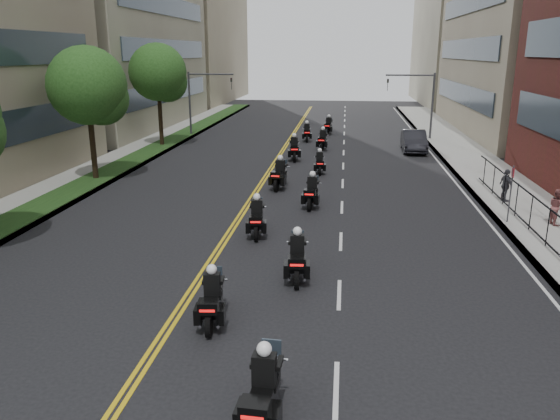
# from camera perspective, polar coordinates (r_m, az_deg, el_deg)

# --- Properties ---
(sidewalk_right) EXTENTS (4.00, 90.00, 0.15)m
(sidewalk_right) POSITION_cam_1_polar(r_m,az_deg,el_deg) (32.80, 22.13, 2.29)
(sidewalk_right) COLOR gray
(sidewalk_right) RESTS_ON ground
(sidewalk_left) EXTENTS (4.00, 90.00, 0.15)m
(sidewalk_left) POSITION_cam_1_polar(r_m,az_deg,el_deg) (35.06, -19.16, 3.43)
(sidewalk_left) COLOR gray
(sidewalk_left) RESTS_ON ground
(grass_strip) EXTENTS (2.00, 90.00, 0.04)m
(grass_strip) POSITION_cam_1_polar(r_m,az_deg,el_deg) (34.70, -17.98, 3.57)
(grass_strip) COLOR #153613
(grass_strip) RESTS_ON sidewalk_left
(building_right_far) EXTENTS (15.00, 28.00, 26.00)m
(building_right_far) POSITION_cam_1_polar(r_m,az_deg,el_deg) (85.92, 20.17, 19.12)
(building_right_far) COLOR gray
(building_right_far) RESTS_ON ground
(building_left_far) EXTENTS (16.00, 28.00, 26.00)m
(building_left_far) POSITION_cam_1_polar(r_m,az_deg,el_deg) (87.64, -10.63, 19.72)
(building_left_far) COLOR gray
(building_left_far) RESTS_ON ground
(street_trees) EXTENTS (4.40, 38.40, 7.98)m
(street_trees) POSITION_cam_1_polar(r_m,az_deg,el_deg) (28.30, -23.93, 10.46)
(street_trees) COLOR black
(street_trees) RESTS_ON ground
(traffic_signal_right) EXTENTS (4.09, 0.20, 5.60)m
(traffic_signal_right) POSITION_cam_1_polar(r_m,az_deg,el_deg) (48.31, 14.55, 11.46)
(traffic_signal_right) COLOR #3F3F44
(traffic_signal_right) RESTS_ON ground
(traffic_signal_left) EXTENTS (4.09, 0.20, 5.60)m
(traffic_signal_left) POSITION_cam_1_polar(r_m,az_deg,el_deg) (49.55, -8.36, 11.90)
(traffic_signal_left) COLOR #3F3F44
(traffic_signal_left) RESTS_ON ground
(motorcycle_1) EXTENTS (0.60, 2.45, 1.81)m
(motorcycle_1) POSITION_cam_1_polar(r_m,az_deg,el_deg) (11.53, -1.77, -18.71)
(motorcycle_1) COLOR black
(motorcycle_1) RESTS_ON ground
(motorcycle_2) EXTENTS (0.66, 2.32, 1.71)m
(motorcycle_2) POSITION_cam_1_polar(r_m,az_deg,el_deg) (15.40, -7.11, -9.43)
(motorcycle_2) COLOR black
(motorcycle_2) RESTS_ON ground
(motorcycle_3) EXTENTS (0.63, 2.42, 1.78)m
(motorcycle_3) POSITION_cam_1_polar(r_m,az_deg,el_deg) (18.12, 1.80, -5.16)
(motorcycle_3) COLOR black
(motorcycle_3) RESTS_ON ground
(motorcycle_4) EXTENTS (0.68, 2.37, 1.75)m
(motorcycle_4) POSITION_cam_1_polar(r_m,az_deg,el_deg) (22.39, -2.44, -0.97)
(motorcycle_4) COLOR black
(motorcycle_4) RESTS_ON ground
(motorcycle_5) EXTENTS (0.62, 2.39, 1.76)m
(motorcycle_5) POSITION_cam_1_polar(r_m,az_deg,el_deg) (26.53, 3.34, 1.77)
(motorcycle_5) COLOR black
(motorcycle_5) RESTS_ON ground
(motorcycle_6) EXTENTS (0.72, 2.51, 1.85)m
(motorcycle_6) POSITION_cam_1_polar(r_m,az_deg,el_deg) (30.11, -0.04, 3.62)
(motorcycle_6) COLOR black
(motorcycle_6) RESTS_ON ground
(motorcycle_7) EXTENTS (0.56, 2.12, 1.56)m
(motorcycle_7) POSITION_cam_1_polar(r_m,az_deg,el_deg) (34.02, 4.15, 4.86)
(motorcycle_7) COLOR black
(motorcycle_7) RESTS_ON ground
(motorcycle_8) EXTENTS (0.74, 2.53, 1.87)m
(motorcycle_8) POSITION_cam_1_polar(r_m,az_deg,el_deg) (38.15, 1.49, 6.32)
(motorcycle_8) COLOR black
(motorcycle_8) RESTS_ON ground
(motorcycle_9) EXTENTS (0.63, 2.42, 1.79)m
(motorcycle_9) POSITION_cam_1_polar(r_m,az_deg,el_deg) (42.36, 4.48, 7.23)
(motorcycle_9) COLOR black
(motorcycle_9) RESTS_ON ground
(motorcycle_10) EXTENTS (0.63, 2.33, 1.72)m
(motorcycle_10) POSITION_cam_1_polar(r_m,az_deg,el_deg) (46.48, 2.82, 8.03)
(motorcycle_10) COLOR black
(motorcycle_10) RESTS_ON ground
(motorcycle_11) EXTENTS (0.68, 2.42, 1.79)m
(motorcycle_11) POSITION_cam_1_polar(r_m,az_deg,el_deg) (50.53, 5.08, 8.68)
(motorcycle_11) COLOR black
(motorcycle_11) RESTS_ON ground
(parked_sedan) EXTENTS (1.77, 4.85, 1.59)m
(parked_sedan) POSITION_cam_1_polar(r_m,az_deg,el_deg) (42.80, 13.81, 7.02)
(parked_sedan) COLOR black
(parked_sedan) RESTS_ON ground
(pedestrian_b) EXTENTS (0.67, 0.82, 1.56)m
(pedestrian_b) POSITION_cam_1_polar(r_m,az_deg,el_deg) (26.14, 26.96, 0.30)
(pedestrian_b) COLOR #8E4E4D
(pedestrian_b) RESTS_ON sidewalk_right
(pedestrian_c) EXTENTS (0.67, 1.03, 1.63)m
(pedestrian_c) POSITION_cam_1_polar(r_m,az_deg,el_deg) (29.11, 22.53, 2.39)
(pedestrian_c) COLOR #3C3C43
(pedestrian_c) RESTS_ON sidewalk_right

